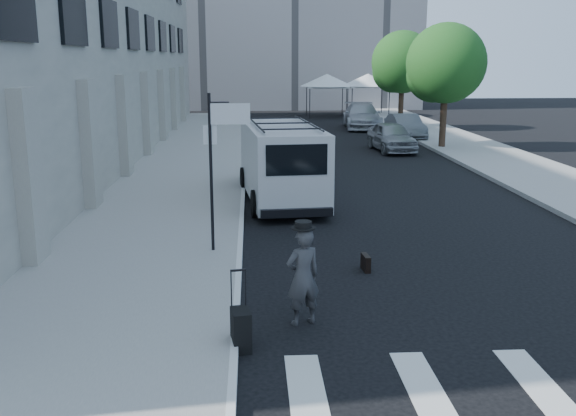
{
  "coord_description": "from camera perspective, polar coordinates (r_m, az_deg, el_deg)",
  "views": [
    {
      "loc": [
        -1.7,
        -10.77,
        4.38
      ],
      "look_at": [
        -0.95,
        2.33,
        1.3
      ],
      "focal_mm": 40.0,
      "sensor_mm": 36.0,
      "label": 1
    }
  ],
  "objects": [
    {
      "name": "sidewalk_left",
      "position": [
        27.24,
        -8.61,
        3.97
      ],
      "size": [
        4.5,
        48.0,
        0.15
      ],
      "primitive_type": "cube",
      "color": "gray",
      "rests_on": "ground"
    },
    {
      "name": "suitcase",
      "position": [
        10.01,
        -4.21,
        -10.73
      ],
      "size": [
        0.34,
        0.48,
        1.23
      ],
      "rotation": [
        0.0,
        0.0,
        0.16
      ],
      "color": "black",
      "rests_on": "ground"
    },
    {
      "name": "ground",
      "position": [
        11.75,
        5.35,
        -8.74
      ],
      "size": [
        120.0,
        120.0,
        0.0
      ],
      "primitive_type": "plane",
      "color": "black",
      "rests_on": "ground"
    },
    {
      "name": "tree_far",
      "position": [
        40.97,
        9.95,
        12.45
      ],
      "size": [
        3.8,
        3.83,
        6.03
      ],
      "color": "black",
      "rests_on": "ground"
    },
    {
      "name": "briefcase",
      "position": [
        13.66,
        6.92,
        -4.85
      ],
      "size": [
        0.15,
        0.45,
        0.34
      ],
      "primitive_type": "cube",
      "rotation": [
        0.0,
        0.0,
        0.07
      ],
      "color": "black",
      "rests_on": "ground"
    },
    {
      "name": "businessman",
      "position": [
        10.71,
        1.34,
        -6.14
      ],
      "size": [
        0.71,
        0.6,
        1.67
      ],
      "primitive_type": "imported",
      "rotation": [
        0.0,
        0.0,
        3.53
      ],
      "color": "#38383A",
      "rests_on": "ground"
    },
    {
      "name": "tree_near",
      "position": [
        32.27,
        13.62,
        12.13
      ],
      "size": [
        3.8,
        3.83,
        6.03
      ],
      "color": "black",
      "rests_on": "ground"
    },
    {
      "name": "tent_left",
      "position": [
        49.13,
        3.47,
        11.24
      ],
      "size": [
        4.0,
        4.0,
        3.2
      ],
      "color": "black",
      "rests_on": "ground"
    },
    {
      "name": "parked_car_b",
      "position": [
        36.32,
        10.38,
        7.14
      ],
      "size": [
        1.6,
        4.14,
        1.35
      ],
      "primitive_type": "imported",
      "rotation": [
        0.0,
        0.0,
        0.04
      ],
      "color": "#595C60",
      "rests_on": "ground"
    },
    {
      "name": "parked_car_a",
      "position": [
        31.27,
        9.19,
        6.28
      ],
      "size": [
        1.94,
        4.21,
        1.4
      ],
      "primitive_type": "imported",
      "rotation": [
        0.0,
        0.0,
        0.07
      ],
      "color": "gray",
      "rests_on": "ground"
    },
    {
      "name": "cargo_van",
      "position": [
        19.97,
        -0.64,
        4.12
      ],
      "size": [
        2.67,
        6.45,
        2.37
      ],
      "rotation": [
        0.0,
        0.0,
        0.09
      ],
      "color": "silver",
      "rests_on": "ground"
    },
    {
      "name": "building_left",
      "position": [
        30.44,
        -22.88,
        15.27
      ],
      "size": [
        10.0,
        44.0,
        12.0
      ],
      "primitive_type": "cube",
      "color": "gray",
      "rests_on": "ground"
    },
    {
      "name": "sign_pole",
      "position": [
        14.1,
        -5.98,
        6.1
      ],
      "size": [
        1.03,
        0.07,
        3.5
      ],
      "color": "black",
      "rests_on": "sidewalk_left"
    },
    {
      "name": "tent_right",
      "position": [
        50.1,
        7.12,
        11.21
      ],
      "size": [
        4.0,
        4.0,
        3.2
      ],
      "color": "black",
      "rests_on": "ground"
    },
    {
      "name": "parked_car_c",
      "position": [
        41.21,
        6.6,
        8.11
      ],
      "size": [
        2.53,
        5.5,
        1.56
      ],
      "primitive_type": "imported",
      "rotation": [
        0.0,
        0.0,
        -0.07
      ],
      "color": "#AFB0B8",
      "rests_on": "ground"
    },
    {
      "name": "sidewalk_right",
      "position": [
        32.86,
        15.84,
        5.18
      ],
      "size": [
        4.0,
        56.0,
        0.15
      ],
      "primitive_type": "cube",
      "color": "gray",
      "rests_on": "ground"
    }
  ]
}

